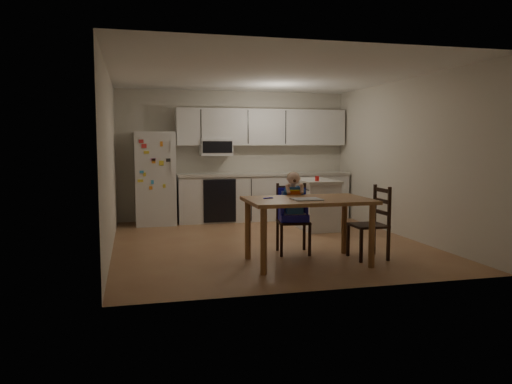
{
  "coord_description": "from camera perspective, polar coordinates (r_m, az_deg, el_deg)",
  "views": [
    {
      "loc": [
        -1.95,
        -7.16,
        1.51
      ],
      "look_at": [
        -0.36,
        -0.76,
        0.85
      ],
      "focal_mm": 35.0,
      "sensor_mm": 36.0,
      "label": 1
    }
  ],
  "objects": [
    {
      "name": "room",
      "position": [
        7.89,
        0.36,
        3.81
      ],
      "size": [
        4.52,
        5.01,
        2.51
      ],
      "color": "#95603E",
      "rests_on": "ground"
    },
    {
      "name": "refrigerator",
      "position": [
        9.34,
        -11.47,
        1.54
      ],
      "size": [
        0.72,
        0.7,
        1.7
      ],
      "primitive_type": "cube",
      "color": "silver",
      "rests_on": "ground"
    },
    {
      "name": "kitchen_run",
      "position": [
        9.73,
        0.66,
        1.98
      ],
      "size": [
        3.37,
        0.62,
        2.15
      ],
      "color": "silver",
      "rests_on": "ground"
    },
    {
      "name": "kitchen_island",
      "position": [
        8.85,
        6.64,
        -1.31
      ],
      "size": [
        0.61,
        1.17,
        0.86
      ],
      "color": "silver",
      "rests_on": "ground"
    },
    {
      "name": "red_cup",
      "position": [
        8.44,
        7.0,
        1.54
      ],
      "size": [
        0.07,
        0.07,
        0.09
      ],
      "primitive_type": "cylinder",
      "color": "red",
      "rests_on": "kitchen_island"
    },
    {
      "name": "dining_table",
      "position": [
        6.22,
        5.94,
        -1.76
      ],
      "size": [
        1.52,
        0.98,
        0.81
      ],
      "color": "brown",
      "rests_on": "ground"
    },
    {
      "name": "napkin",
      "position": [
        6.09,
        5.82,
        -0.82
      ],
      "size": [
        0.34,
        0.3,
        0.01
      ],
      "primitive_type": "cube",
      "color": "silver",
      "rests_on": "dining_table"
    },
    {
      "name": "toddler_spoon",
      "position": [
        6.17,
        1.33,
        -0.7
      ],
      "size": [
        0.12,
        0.06,
        0.02
      ],
      "primitive_type": "cylinder",
      "rotation": [
        0.0,
        1.57,
        0.35
      ],
      "color": "#1F1CC6",
      "rests_on": "dining_table"
    },
    {
      "name": "chair_booster",
      "position": [
        6.81,
        4.23,
        -1.38
      ],
      "size": [
        0.47,
        0.47,
        1.11
      ],
      "rotation": [
        0.0,
        0.0,
        -0.15
      ],
      "color": "black",
      "rests_on": "ground"
    },
    {
      "name": "chair_side",
      "position": [
        6.67,
        13.44,
        -2.85
      ],
      "size": [
        0.43,
        0.43,
        0.95
      ],
      "rotation": [
        0.0,
        0.0,
        -1.56
      ],
      "color": "black",
      "rests_on": "ground"
    }
  ]
}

